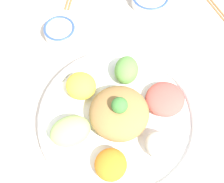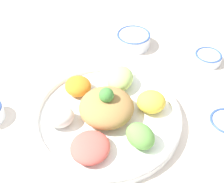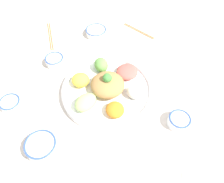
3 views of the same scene
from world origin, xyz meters
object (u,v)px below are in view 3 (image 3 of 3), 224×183
(salad_platter, at_px, (107,88))
(rice_bowl_blue, at_px, (96,32))
(serving_spoon_main, at_px, (184,170))
(chopsticks_pair_far, at_px, (50,36))
(sauce_bowl_dark, at_px, (179,121))
(chopsticks_pair_near, at_px, (139,31))
(sauce_bowl_far, at_px, (10,103))
(rice_bowl_plain, at_px, (55,60))
(sauce_bowl_red, at_px, (41,146))

(salad_platter, relative_size, rice_bowl_blue, 3.56)
(serving_spoon_main, bearing_deg, chopsticks_pair_far, -125.20)
(chopsticks_pair_far, height_order, serving_spoon_main, chopsticks_pair_far)
(chopsticks_pair_far, bearing_deg, serving_spoon_main, -155.43)
(sauce_bowl_dark, bearing_deg, chopsticks_pair_near, 109.59)
(rice_bowl_blue, bearing_deg, chopsticks_pair_far, -168.10)
(rice_bowl_blue, relative_size, sauce_bowl_dark, 1.30)
(salad_platter, distance_m, chopsticks_pair_near, 0.45)
(chopsticks_pair_near, xyz_separation_m, chopsticks_pair_far, (-0.47, -0.11, 0.00))
(sauce_bowl_far, height_order, serving_spoon_main, sauce_bowl_far)
(sauce_bowl_far, height_order, chopsticks_pair_near, sauce_bowl_far)
(sauce_bowl_far, relative_size, chopsticks_pair_far, 0.39)
(rice_bowl_plain, distance_m, chopsticks_pair_near, 0.49)
(chopsticks_pair_near, bearing_deg, sauce_bowl_far, -98.90)
(sauce_bowl_red, xyz_separation_m, sauce_bowl_dark, (0.49, 0.18, -0.00))
(salad_platter, xyz_separation_m, sauce_bowl_red, (-0.19, -0.29, -0.00))
(sauce_bowl_dark, distance_m, rice_bowl_plain, 0.62)
(sauce_bowl_red, bearing_deg, salad_platter, 56.58)
(chopsticks_pair_far, distance_m, serving_spoon_main, 0.92)
(sauce_bowl_far, bearing_deg, chopsticks_pair_near, 49.36)
(chopsticks_pair_near, xyz_separation_m, serving_spoon_main, (0.21, -0.73, -0.00))
(salad_platter, height_order, sauce_bowl_dark, salad_platter)
(sauce_bowl_dark, bearing_deg, chopsticks_pair_far, 146.71)
(serving_spoon_main, bearing_deg, chopsticks_pair_near, -156.83)
(sauce_bowl_red, distance_m, serving_spoon_main, 0.51)
(rice_bowl_blue, relative_size, chopsticks_pair_near, 0.62)
(chopsticks_pair_near, bearing_deg, rice_bowl_blue, -132.83)
(sauce_bowl_far, bearing_deg, serving_spoon_main, -13.18)
(salad_platter, relative_size, chopsticks_pair_near, 2.21)
(sauce_bowl_red, xyz_separation_m, rice_bowl_blue, (0.07, 0.67, -0.01))
(salad_platter, bearing_deg, chopsticks_pair_far, 138.42)
(sauce_bowl_dark, distance_m, sauce_bowl_far, 0.68)
(salad_platter, relative_size, sauce_bowl_red, 3.47)
(rice_bowl_blue, bearing_deg, sauce_bowl_red, -95.84)
(chopsticks_pair_far, bearing_deg, sauce_bowl_far, 154.50)
(salad_platter, xyz_separation_m, serving_spoon_main, (0.32, -0.29, -0.03))
(chopsticks_pair_far, bearing_deg, rice_bowl_plain, -178.22)
(rice_bowl_blue, bearing_deg, serving_spoon_main, -56.76)
(sauce_bowl_dark, height_order, chopsticks_pair_near, sauce_bowl_dark)
(rice_bowl_plain, height_order, sauce_bowl_far, rice_bowl_plain)
(sauce_bowl_red, xyz_separation_m, serving_spoon_main, (0.51, -0.00, -0.02))
(rice_bowl_plain, height_order, chopsticks_pair_near, rice_bowl_plain)
(serving_spoon_main, bearing_deg, salad_platter, -125.89)
(rice_bowl_blue, xyz_separation_m, sauce_bowl_dark, (0.42, -0.49, 0.00))
(chopsticks_pair_far, bearing_deg, sauce_bowl_dark, -146.53)
(sauce_bowl_far, bearing_deg, sauce_bowl_dark, 1.44)
(chopsticks_pair_far, relative_size, serving_spoon_main, 1.68)
(rice_bowl_blue, xyz_separation_m, rice_bowl_plain, (-0.15, -0.25, 0.00))
(sauce_bowl_far, relative_size, chopsticks_pair_near, 0.48)
(salad_platter, distance_m, sauce_bowl_red, 0.35)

